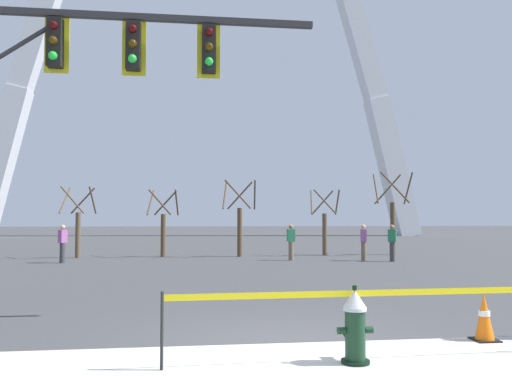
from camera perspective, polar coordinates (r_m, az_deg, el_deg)
ground_plane at (r=7.88m, az=3.05°, el=-16.49°), size 240.00×240.00×0.00m
fire_hydrant at (r=6.90m, az=10.88°, el=-14.42°), size 0.46×0.48×0.99m
caution_tape_barrier at (r=7.03m, az=12.97°, el=-12.58°), size 5.47×0.21×0.95m
traffic_cone_by_hydrant at (r=8.71m, az=23.94°, el=-12.53°), size 0.36×0.36×0.73m
traffic_signal_gantry at (r=10.37m, az=-23.73°, el=11.58°), size 7.82×0.44×6.00m
monument_arch at (r=58.20m, az=-5.58°, el=18.44°), size 46.72×2.29×53.29m
tree_far_left at (r=25.80m, az=-19.10°, el=-3.59°), size 1.57×1.58×3.37m
tree_left_mid at (r=25.48m, az=-10.24°, el=-3.82°), size 1.52×1.53×3.26m
tree_center_left at (r=25.24m, az=-1.83°, el=-3.41°), size 1.73×1.74×3.73m
tree_center_right at (r=26.33m, az=7.60°, el=-3.76°), size 1.55×1.56×3.33m
tree_right_mid at (r=27.42m, az=14.87°, el=-2.82°), size 1.94×1.95×4.22m
pedestrian_walking_left at (r=23.11m, az=14.84°, el=-5.43°), size 0.39×0.34×1.59m
pedestrian_standing_center at (r=23.07m, az=-20.62°, el=-5.34°), size 0.34×0.39×1.59m
pedestrian_walking_right at (r=23.03m, az=3.89°, el=-5.53°), size 0.35×0.22×1.59m
pedestrian_near_trees at (r=23.18m, az=11.82°, el=-5.45°), size 0.24×0.36×1.59m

